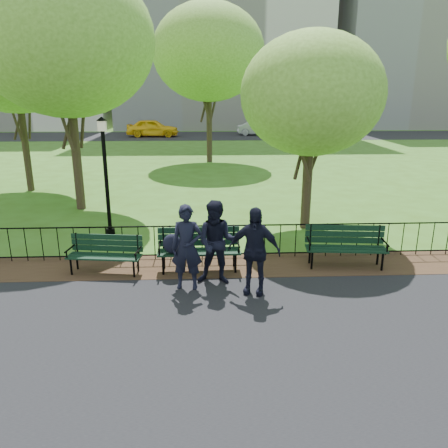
{
  "coord_description": "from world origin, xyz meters",
  "views": [
    {
      "loc": [
        -0.12,
        -8.49,
        4.1
      ],
      "look_at": [
        0.34,
        1.5,
        1.07
      ],
      "focal_mm": 35.0,
      "sensor_mm": 36.0,
      "label": 1
    }
  ],
  "objects_px": {
    "person_mid": "(217,243)",
    "taxi": "(153,128)",
    "tree_near_w": "(65,40)",
    "tree_near_e": "(312,94)",
    "tree_mid_w": "(13,48)",
    "person_left": "(187,247)",
    "sedan_dark": "(322,129)",
    "person_right": "(254,251)",
    "park_bench_main": "(188,244)",
    "tree_far_c": "(209,53)",
    "park_bench_right_a": "(346,242)",
    "lamppost": "(106,172)",
    "park_bench_left_a": "(105,250)",
    "sedan_silver": "(259,128)"
  },
  "relations": [
    {
      "from": "lamppost",
      "to": "tree_near_e",
      "type": "bearing_deg",
      "value": 3.47
    },
    {
      "from": "park_bench_main",
      "to": "sedan_dark",
      "type": "distance_m",
      "value": 33.91
    },
    {
      "from": "tree_near_w",
      "to": "sedan_silver",
      "type": "xyz_separation_m",
      "value": [
        9.96,
        27.79,
        -5.06
      ]
    },
    {
      "from": "park_bench_main",
      "to": "person_right",
      "type": "height_order",
      "value": "person_right"
    },
    {
      "from": "lamppost",
      "to": "person_left",
      "type": "relative_size",
      "value": 1.86
    },
    {
      "from": "park_bench_main",
      "to": "tree_near_w",
      "type": "distance_m",
      "value": 8.9
    },
    {
      "from": "lamppost",
      "to": "person_right",
      "type": "distance_m",
      "value": 5.8
    },
    {
      "from": "tree_far_c",
      "to": "tree_mid_w",
      "type": "bearing_deg",
      "value": -134.95
    },
    {
      "from": "tree_mid_w",
      "to": "tree_far_c",
      "type": "relative_size",
      "value": 0.92
    },
    {
      "from": "person_right",
      "to": "sedan_silver",
      "type": "distance_m",
      "value": 35.35
    },
    {
      "from": "park_bench_right_a",
      "to": "tree_mid_w",
      "type": "distance_m",
      "value": 15.15
    },
    {
      "from": "person_right",
      "to": "sedan_silver",
      "type": "height_order",
      "value": "person_right"
    },
    {
      "from": "tree_far_c",
      "to": "taxi",
      "type": "relative_size",
      "value": 1.86
    },
    {
      "from": "person_left",
      "to": "sedan_dark",
      "type": "height_order",
      "value": "person_left"
    },
    {
      "from": "park_bench_right_a",
      "to": "lamppost",
      "type": "bearing_deg",
      "value": 161.33
    },
    {
      "from": "park_bench_right_a",
      "to": "tree_mid_w",
      "type": "xyz_separation_m",
      "value": [
        -10.95,
        9.11,
        5.15
      ]
    },
    {
      "from": "park_bench_left_a",
      "to": "tree_mid_w",
      "type": "xyz_separation_m",
      "value": [
        -5.2,
        9.25,
        5.22
      ]
    },
    {
      "from": "sedan_dark",
      "to": "tree_near_e",
      "type": "bearing_deg",
      "value": 154.51
    },
    {
      "from": "tree_near_w",
      "to": "sedan_silver",
      "type": "relative_size",
      "value": 2.03
    },
    {
      "from": "person_left",
      "to": "sedan_silver",
      "type": "height_order",
      "value": "person_left"
    },
    {
      "from": "tree_mid_w",
      "to": "person_left",
      "type": "xyz_separation_m",
      "value": [
        7.16,
        -10.22,
        -4.83
      ]
    },
    {
      "from": "person_right",
      "to": "park_bench_main",
      "type": "bearing_deg",
      "value": 154.68
    },
    {
      "from": "park_bench_left_a",
      "to": "sedan_silver",
      "type": "xyz_separation_m",
      "value": [
        7.77,
        33.81,
        0.13
      ]
    },
    {
      "from": "taxi",
      "to": "sedan_dark",
      "type": "xyz_separation_m",
      "value": [
        16.07,
        -1.14,
        -0.12
      ]
    },
    {
      "from": "park_bench_right_a",
      "to": "person_right",
      "type": "height_order",
      "value": "person_right"
    },
    {
      "from": "lamppost",
      "to": "sedan_silver",
      "type": "bearing_deg",
      "value": 74.97
    },
    {
      "from": "tree_mid_w",
      "to": "sedan_dark",
      "type": "xyz_separation_m",
      "value": [
        18.75,
        22.6,
        -5.05
      ]
    },
    {
      "from": "taxi",
      "to": "tree_near_w",
      "type": "bearing_deg",
      "value": -177.29
    },
    {
      "from": "park_bench_main",
      "to": "park_bench_right_a",
      "type": "distance_m",
      "value": 3.81
    },
    {
      "from": "tree_near_w",
      "to": "tree_near_e",
      "type": "relative_size",
      "value": 1.42
    },
    {
      "from": "person_mid",
      "to": "taxi",
      "type": "distance_m",
      "value": 34.11
    },
    {
      "from": "tree_far_c",
      "to": "person_left",
      "type": "distance_m",
      "value": 18.9
    },
    {
      "from": "person_mid",
      "to": "sedan_dark",
      "type": "distance_m",
      "value": 34.37
    },
    {
      "from": "person_mid",
      "to": "taxi",
      "type": "relative_size",
      "value": 0.39
    },
    {
      "from": "tree_near_e",
      "to": "person_mid",
      "type": "xyz_separation_m",
      "value": [
        -2.89,
        -4.06,
        -3.08
      ]
    },
    {
      "from": "taxi",
      "to": "tree_far_c",
      "type": "bearing_deg",
      "value": -159.82
    },
    {
      "from": "park_bench_left_a",
      "to": "tree_mid_w",
      "type": "relative_size",
      "value": 0.21
    },
    {
      "from": "park_bench_main",
      "to": "lamppost",
      "type": "xyz_separation_m",
      "value": [
        -2.46,
        2.98,
        1.2
      ]
    },
    {
      "from": "tree_near_e",
      "to": "person_mid",
      "type": "height_order",
      "value": "tree_near_e"
    },
    {
      "from": "park_bench_right_a",
      "to": "tree_near_w",
      "type": "bearing_deg",
      "value": 149.06
    },
    {
      "from": "person_mid",
      "to": "tree_near_e",
      "type": "bearing_deg",
      "value": 63.53
    },
    {
      "from": "park_bench_left_a",
      "to": "sedan_dark",
      "type": "bearing_deg",
      "value": 74.68
    },
    {
      "from": "park_bench_main",
      "to": "park_bench_left_a",
      "type": "relative_size",
      "value": 1.11
    },
    {
      "from": "tree_far_c",
      "to": "person_right",
      "type": "relative_size",
      "value": 4.83
    },
    {
      "from": "lamppost",
      "to": "person_mid",
      "type": "distance_m",
      "value": 4.92
    },
    {
      "from": "park_bench_main",
      "to": "taxi",
      "type": "height_order",
      "value": "taxi"
    },
    {
      "from": "park_bench_right_a",
      "to": "person_mid",
      "type": "relative_size",
      "value": 1.04
    },
    {
      "from": "park_bench_left_a",
      "to": "tree_far_c",
      "type": "bearing_deg",
      "value": 88.83
    },
    {
      "from": "park_bench_right_a",
      "to": "taxi",
      "type": "height_order",
      "value": "taxi"
    },
    {
      "from": "park_bench_left_a",
      "to": "person_right",
      "type": "relative_size",
      "value": 0.95
    }
  ]
}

